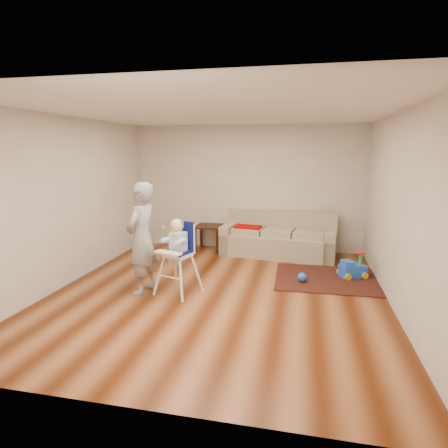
% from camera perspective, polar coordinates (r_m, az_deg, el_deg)
% --- Properties ---
extents(ground, '(5.50, 5.50, 0.00)m').
position_cam_1_polar(ground, '(5.90, -0.83, -10.33)').
color(ground, '#4B1C06').
rests_on(ground, ground).
extents(room_envelope, '(5.04, 5.52, 2.72)m').
position_cam_1_polar(room_envelope, '(6.01, 0.25, 8.45)').
color(room_envelope, beige).
rests_on(room_envelope, ground).
extents(sofa, '(2.40, 1.20, 0.89)m').
position_cam_1_polar(sofa, '(7.85, 8.29, -1.56)').
color(sofa, gray).
rests_on(sofa, ground).
extents(side_table, '(0.55, 0.55, 0.55)m').
position_cam_1_polar(side_table, '(8.25, -2.30, -2.06)').
color(side_table, black).
rests_on(side_table, ground).
extents(area_rug, '(1.95, 1.48, 0.02)m').
position_cam_1_polar(area_rug, '(6.70, 16.24, -8.05)').
color(area_rug, black).
rests_on(area_rug, ground).
extents(ride_on_toy, '(0.49, 0.43, 0.45)m').
position_cam_1_polar(ride_on_toy, '(6.82, 19.04, -5.82)').
color(ride_on_toy, blue).
rests_on(ride_on_toy, area_rug).
extents(toy_ball, '(0.15, 0.15, 0.15)m').
position_cam_1_polar(toy_ball, '(6.39, 11.82, -7.95)').
color(toy_ball, blue).
rests_on(toy_ball, area_rug).
extents(high_chair, '(0.68, 0.68, 1.17)m').
position_cam_1_polar(high_chair, '(5.74, -7.05, -5.09)').
color(high_chair, white).
rests_on(high_chair, ground).
extents(adult, '(0.48, 0.67, 1.70)m').
position_cam_1_polar(adult, '(5.79, -12.41, -2.17)').
color(adult, gray).
rests_on(adult, ground).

